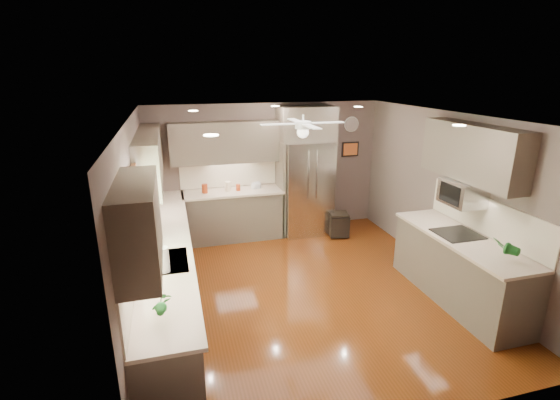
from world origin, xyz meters
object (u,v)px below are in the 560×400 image
microwave (463,193)px  paper_towel (163,260)px  canister_d (238,187)px  potted_plant_right (505,247)px  potted_plant_left (162,302)px  stool (339,225)px  bowl (256,187)px  refrigerator (306,173)px  soap_bottle (154,238)px  canister_c (228,186)px  canister_a (205,189)px

microwave → paper_towel: microwave is taller
canister_d → potted_plant_right: size_ratio=0.37×
potted_plant_left → stool: potted_plant_left is taller
microwave → paper_towel: size_ratio=1.73×
potted_plant_left → bowl: size_ratio=1.53×
refrigerator → stool: 1.17m
refrigerator → potted_plant_right: bearing=-71.8°
soap_bottle → stool: soap_bottle is taller
stool → canister_d: bearing=166.5°
bowl → stool: bearing=-17.6°
potted_plant_right → soap_bottle: bearing=158.7°
potted_plant_right → microwave: size_ratio=0.59×
canister_c → paper_towel: (-1.14, -2.96, 0.05)m
soap_bottle → bowl: size_ratio=0.79×
microwave → stool: (-0.79, 2.29, -1.24)m
stool → paper_towel: paper_towel is taller
paper_towel → canister_a: bearing=76.3°
potted_plant_right → bowl: size_ratio=1.51×
refrigerator → microwave: 3.03m
microwave → canister_d: bearing=134.0°
bowl → refrigerator: size_ratio=0.09×
canister_c → bowl: bearing=1.4°
canister_d → canister_a: bearing=179.3°
potted_plant_left → soap_bottle: bearing=93.6°
canister_d → bowl: size_ratio=0.56×
stool → canister_a: bearing=169.6°
canister_c → microwave: microwave is taller
stool → bowl: bearing=162.4°
bowl → microwave: microwave is taller
bowl → paper_towel: size_ratio=0.68×
stool → microwave: bearing=-71.1°
potted_plant_left → stool: bearing=47.0°
canister_a → canister_d: bearing=-0.7°
soap_bottle → paper_towel: (0.12, -0.79, 0.05)m
potted_plant_right → bowl: 4.32m
microwave → paper_towel: (-3.97, -0.21, -0.40)m
refrigerator → paper_towel: 3.94m
potted_plant_left → bowl: bearing=66.6°
soap_bottle → refrigerator: refrigerator is taller
potted_plant_right → refrigerator: size_ratio=0.13×
canister_d → bowl: bearing=5.4°
stool → refrigerator: bearing=142.4°
canister_d → soap_bottle: size_ratio=0.71×
canister_c → paper_towel: 3.18m
canister_c → soap_bottle: (-1.26, -2.17, -0.00)m
soap_bottle → bowl: (1.80, 2.19, -0.06)m
potted_plant_right → paper_towel: 3.93m
microwave → soap_bottle: bearing=171.9°
potted_plant_right → bowl: bearing=120.2°
potted_plant_left → refrigerator: bearing=55.3°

